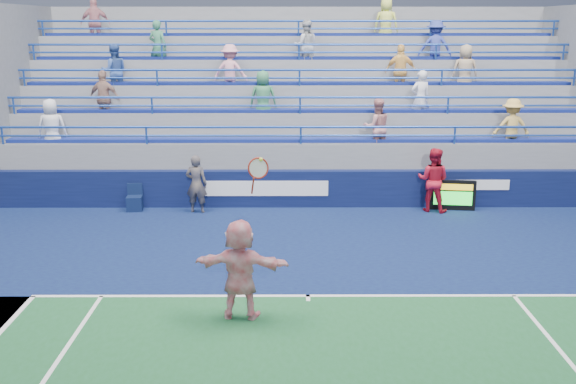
{
  "coord_description": "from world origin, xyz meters",
  "views": [
    {
      "loc": [
        -0.44,
        -11.79,
        5.25
      ],
      "look_at": [
        -0.39,
        2.5,
        1.5
      ],
      "focal_mm": 40.0,
      "sensor_mm": 36.0,
      "label": 1
    }
  ],
  "objects_px": {
    "serve_speed_board": "(453,195)",
    "ball_girl": "(433,180)",
    "line_judge": "(196,184)",
    "tennis_player": "(240,269)",
    "judge_chair": "(135,202)"
  },
  "relations": [
    {
      "from": "tennis_player",
      "to": "line_judge",
      "type": "bearing_deg",
      "value": 104.15
    },
    {
      "from": "judge_chair",
      "to": "tennis_player",
      "type": "distance_m",
      "value": 7.88
    },
    {
      "from": "serve_speed_board",
      "to": "judge_chair",
      "type": "distance_m",
      "value": 9.22
    },
    {
      "from": "tennis_player",
      "to": "judge_chair",
      "type": "bearing_deg",
      "value": 116.88
    },
    {
      "from": "serve_speed_board",
      "to": "ball_girl",
      "type": "height_order",
      "value": "ball_girl"
    },
    {
      "from": "judge_chair",
      "to": "serve_speed_board",
      "type": "bearing_deg",
      "value": 0.15
    },
    {
      "from": "line_judge",
      "to": "tennis_player",
      "type": "bearing_deg",
      "value": 111.77
    },
    {
      "from": "serve_speed_board",
      "to": "line_judge",
      "type": "distance_m",
      "value": 7.4
    },
    {
      "from": "serve_speed_board",
      "to": "ball_girl",
      "type": "relative_size",
      "value": 0.7
    },
    {
      "from": "line_judge",
      "to": "ball_girl",
      "type": "distance_m",
      "value": 6.77
    },
    {
      "from": "serve_speed_board",
      "to": "judge_chair",
      "type": "relative_size",
      "value": 1.66
    },
    {
      "from": "judge_chair",
      "to": "line_judge",
      "type": "distance_m",
      "value": 1.93
    },
    {
      "from": "serve_speed_board",
      "to": "line_judge",
      "type": "bearing_deg",
      "value": -178.36
    },
    {
      "from": "ball_girl",
      "to": "tennis_player",
      "type": "bearing_deg",
      "value": 77.67
    },
    {
      "from": "serve_speed_board",
      "to": "line_judge",
      "type": "xyz_separation_m",
      "value": [
        -7.38,
        -0.21,
        0.39
      ]
    }
  ]
}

